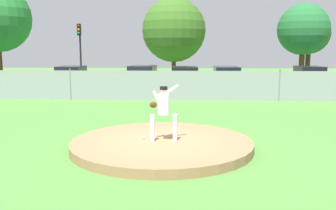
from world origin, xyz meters
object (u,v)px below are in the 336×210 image
Objects in this scene: pitcher_youth at (163,108)px; parked_car_red at (185,79)px; traffic_light_near at (80,43)px; baseball at (144,137)px; parked_car_navy at (309,79)px; parked_car_teal at (226,79)px; parked_car_champagne at (72,79)px; traffic_cone_orange at (116,85)px; parked_car_white at (143,80)px.

pitcher_youth is 0.40× the size of parked_car_red.
baseball is at bearing -68.88° from traffic_light_near.
parked_car_navy reaches higher than parked_car_teal.
parked_car_champagne is 16.27m from parked_car_navy.
baseball is 0.02× the size of parked_car_red.
traffic_light_near reaches higher than parked_car_champagne.
traffic_cone_orange is at bearing 174.48° from parked_car_navy.
parked_car_navy is (16.27, 0.13, -0.00)m from parked_car_champagne.
parked_car_champagne is 4.83m from traffic_light_near.
traffic_cone_orange is at bearing -38.37° from traffic_light_near.
parked_car_teal is at bearing 74.75° from baseball.
baseball is 16.10m from parked_car_champagne.
parked_car_white is 3.14m from traffic_cone_orange.
parked_car_teal is 0.98× the size of traffic_light_near.
parked_car_teal is at bearing -10.68° from traffic_cone_orange.
baseball is at bearing -94.45° from parked_car_red.
parked_car_navy is 11.25m from parked_car_white.
parked_car_navy is 0.86× the size of parked_car_teal.
parked_car_teal is at bearing 6.95° from parked_car_white.
parked_car_champagne is 1.05× the size of parked_car_red.
pitcher_youth reaches higher than traffic_cone_orange.
parked_car_champagne is 3.24m from traffic_cone_orange.
parked_car_navy is at bearing 0.46° from parked_car_champagne.
parked_car_champagne reaches higher than parked_car_teal.
parked_car_red is 0.97× the size of parked_car_white.
parked_car_white is (-1.66, 13.89, 0.54)m from baseball.
parked_car_navy is 7.39× the size of traffic_cone_orange.
pitcher_youth is 15.22m from parked_car_teal.
traffic_light_near reaches higher than parked_car_red.
pitcher_youth reaches higher than parked_car_white.
parked_car_teal reaches higher than baseball.
parked_car_champagne is at bearing -179.54° from parked_car_navy.
baseball is 14.76m from parked_car_red.
parked_car_navy is at bearing -5.52° from traffic_cone_orange.
parked_car_champagne is at bearing 179.73° from parked_car_teal.
parked_car_white is at bearing -44.58° from traffic_cone_orange.
traffic_light_near is at bearing 97.28° from parked_car_champagne.
parked_car_red is at bearing 177.34° from parked_car_teal.
parked_car_white is 0.86× the size of traffic_light_near.
parked_car_navy is at bearing 4.43° from parked_car_white.
parked_car_white reaches higher than parked_car_red.
pitcher_youth is 20.64m from traffic_light_near.
parked_car_navy is (8.97, 15.02, -0.40)m from pitcher_youth.
parked_car_champagne is 1.02× the size of parked_car_white.
parked_car_teal is at bearing -2.66° from parked_car_red.
parked_car_navy reaches higher than parked_car_champagne.
parked_car_navy is at bearing 1.86° from parked_car_teal.
parked_car_white is at bearing -163.75° from parked_car_red.
baseball is (-0.59, 0.26, -0.92)m from pitcher_youth.
pitcher_youth is 14.98m from parked_car_red.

